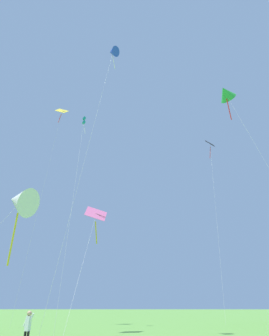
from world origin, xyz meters
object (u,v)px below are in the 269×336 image
at_px(kite_yellow_diamond, 60,118).
at_px(person_with_spool, 28,327).
at_px(kite_pink_low, 96,219).
at_px(kite_black_large, 210,149).
at_px(kite_white_distant, 20,201).
at_px(kite_teal_box, 84,123).
at_px(kite_green_small, 226,93).
at_px(kite_blue_delta, 113,52).

xyz_separation_m(kite_yellow_diamond, person_with_spool, (6.09, -18.91, -24.11)).
bearing_deg(kite_pink_low, kite_black_large, 52.54).
xyz_separation_m(kite_black_large, kite_pink_low, (-15.80, -20.63, -17.82)).
xyz_separation_m(kite_white_distant, kite_teal_box, (0.79, 12.80, 14.60)).
xyz_separation_m(kite_white_distant, kite_green_small, (17.25, 7.51, 14.65)).
xyz_separation_m(kite_green_small, kite_blue_delta, (-11.96, -4.05, 2.13)).
distance_m(kite_yellow_diamond, kite_blue_delta, 14.31).
height_order(kite_yellow_diamond, kite_blue_delta, kite_yellow_diamond).
distance_m(kite_white_distant, kite_green_small, 23.84).
distance_m(kite_black_large, person_with_spool, 43.22).
xyz_separation_m(kite_yellow_diamond, kite_blue_delta, (8.37, -11.61, -0.23)).
height_order(kite_white_distant, kite_pink_low, kite_pink_low).
distance_m(kite_black_large, kite_yellow_diamond, 25.83).
xyz_separation_m(kite_yellow_diamond, kite_teal_box, (3.87, -2.27, -2.42)).
bearing_deg(kite_black_large, kite_white_distant, -126.54).
height_order(kite_pink_low, kite_yellow_diamond, kite_yellow_diamond).
distance_m(kite_pink_low, person_with_spool, 12.60).
height_order(kite_black_large, kite_pink_low, kite_black_large).
bearing_deg(kite_blue_delta, kite_black_large, 58.02).
relative_size(kite_yellow_diamond, kite_blue_delta, 1.06).
bearing_deg(kite_green_small, kite_teal_box, 162.18).
xyz_separation_m(kite_teal_box, person_with_spool, (2.22, -16.64, -21.69)).
height_order(kite_pink_low, kite_blue_delta, kite_blue_delta).
height_order(kite_black_large, kite_yellow_diamond, kite_black_large).
relative_size(kite_blue_delta, person_with_spool, 16.01).
bearing_deg(kite_pink_low, kite_blue_delta, -66.28).
xyz_separation_m(kite_green_small, person_with_spool, (-14.24, -11.35, -21.74)).
distance_m(kite_black_large, kite_blue_delta, 27.60).
distance_m(kite_pink_low, kite_blue_delta, 16.61).
distance_m(kite_green_small, kite_blue_delta, 12.81).
xyz_separation_m(kite_pink_low, person_with_spool, (-1.07, -10.05, -7.53)).
bearing_deg(kite_blue_delta, kite_yellow_diamond, 125.78).
relative_size(kite_black_large, kite_blue_delta, 1.11).
bearing_deg(kite_pink_low, kite_yellow_diamond, 128.94).
height_order(kite_white_distant, kite_teal_box, kite_teal_box).
relative_size(kite_green_small, kite_teal_box, 1.00).
bearing_deg(kite_pink_low, kite_teal_box, 116.52).
bearing_deg(person_with_spool, kite_white_distant, 128.06).
height_order(kite_teal_box, kite_blue_delta, kite_blue_delta).
relative_size(kite_black_large, kite_white_distant, 3.08).
distance_m(kite_black_large, kite_white_distant, 38.06).
relative_size(kite_green_small, person_with_spool, 14.93).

